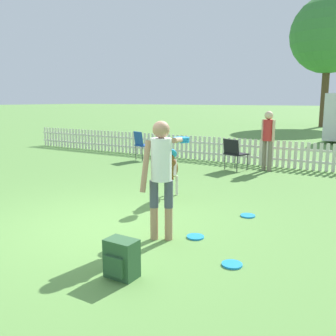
% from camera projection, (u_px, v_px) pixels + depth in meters
% --- Properties ---
extents(ground_plane, '(240.00, 240.00, 0.00)m').
position_uv_depth(ground_plane, '(107.00, 227.00, 5.68)').
color(ground_plane, '#5B8C42').
extents(handler_person, '(0.41, 1.09, 1.64)m').
position_uv_depth(handler_person, '(162.00, 166.00, 5.05)').
color(handler_person, tan).
rests_on(handler_person, ground_plane).
extents(leaping_dog, '(0.65, 1.06, 1.06)m').
position_uv_depth(leaping_dog, '(171.00, 167.00, 7.14)').
color(leaping_dog, brown).
rests_on(leaping_dog, ground_plane).
extents(frisbee_near_handler, '(0.24, 0.24, 0.02)m').
position_uv_depth(frisbee_near_handler, '(248.00, 216.00, 6.20)').
color(frisbee_near_handler, '#1E8CD8').
rests_on(frisbee_near_handler, ground_plane).
extents(frisbee_near_dog, '(0.24, 0.24, 0.02)m').
position_uv_depth(frisbee_near_dog, '(195.00, 237.00, 5.24)').
color(frisbee_near_dog, '#1E8CD8').
rests_on(frisbee_near_dog, ground_plane).
extents(frisbee_midfield, '(0.24, 0.24, 0.02)m').
position_uv_depth(frisbee_midfield, '(232.00, 264.00, 4.36)').
color(frisbee_midfield, '#1E8CD8').
rests_on(frisbee_midfield, ground_plane).
extents(backpack_on_grass, '(0.35, 0.27, 0.43)m').
position_uv_depth(backpack_on_grass, '(121.00, 259.00, 4.05)').
color(backpack_on_grass, '#2D5633').
rests_on(backpack_on_grass, ground_plane).
extents(picket_fence, '(18.22, 0.04, 0.76)m').
position_uv_depth(picket_fence, '(252.00, 152.00, 11.06)').
color(picket_fence, silver).
rests_on(picket_fence, ground_plane).
extents(folding_chair_blue_left, '(0.65, 0.66, 0.86)m').
position_uv_depth(folding_chair_blue_left, '(234.00, 152.00, 10.15)').
color(folding_chair_blue_left, '#333338').
rests_on(folding_chair_blue_left, ground_plane).
extents(folding_chair_center, '(0.59, 0.60, 0.92)m').
position_uv_depth(folding_chair_center, '(141.00, 143.00, 11.82)').
color(folding_chair_center, '#333338').
rests_on(folding_chair_center, ground_plane).
extents(spectator_standing, '(0.40, 0.27, 1.61)m').
position_uv_depth(spectator_standing, '(268.00, 135.00, 10.00)').
color(spectator_standing, '#7A705B').
rests_on(spectator_standing, ground_plane).
extents(tree_left_grove, '(5.17, 5.17, 8.84)m').
position_uv_depth(tree_left_grove, '(329.00, 35.00, 25.37)').
color(tree_left_grove, '#4C3823').
rests_on(tree_left_grove, ground_plane).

